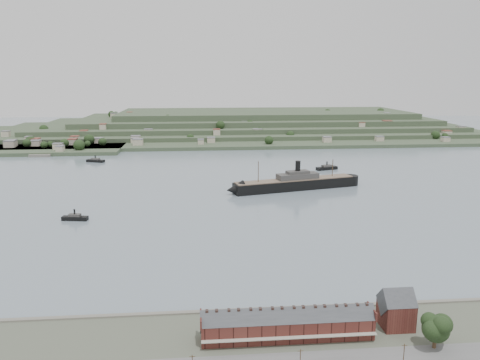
{
  "coord_description": "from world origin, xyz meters",
  "views": [
    {
      "loc": [
        -37.11,
        -301.38,
        84.38
      ],
      "look_at": [
        -7.57,
        30.0,
        9.77
      ],
      "focal_mm": 35.0,
      "sensor_mm": 36.0,
      "label": 1
    }
  ],
  "objects": [
    {
      "name": "ground",
      "position": [
        0.0,
        0.0,
        0.0
      ],
      "size": [
        1400.0,
        1400.0,
        0.0
      ],
      "primitive_type": "plane",
      "color": "slate",
      "rests_on": "ground"
    },
    {
      "name": "terrace_row",
      "position": [
        -10.0,
        -168.02,
        6.84
      ],
      "size": [
        55.6,
        9.8,
        11.07
      ],
      "color": "#4D201B",
      "rests_on": "ground"
    },
    {
      "name": "gabled_building",
      "position": [
        27.5,
        -164.0,
        8.19
      ],
      "size": [
        10.4,
        10.18,
        14.09
      ],
      "color": "#4D201B",
      "rests_on": "ground"
    },
    {
      "name": "far_peninsula",
      "position": [
        27.91,
        393.1,
        11.88
      ],
      "size": [
        760.0,
        309.0,
        30.0
      ],
      "color": "#384931",
      "rests_on": "ground"
    },
    {
      "name": "steamship",
      "position": [
        32.24,
        36.61,
        4.81
      ],
      "size": [
        106.93,
        37.42,
        26.05
      ],
      "color": "black",
      "rests_on": "ground"
    },
    {
      "name": "tugboat",
      "position": [
        -111.43,
        -27.24,
        1.67
      ],
      "size": [
        15.69,
        6.37,
        6.86
      ],
      "color": "black",
      "rests_on": "ground"
    },
    {
      "name": "ferry_west",
      "position": [
        -139.85,
        167.34,
        1.67
      ],
      "size": [
        19.09,
        11.22,
        6.92
      ],
      "color": "black",
      "rests_on": "ground"
    },
    {
      "name": "ferry_east",
      "position": [
        79.35,
        109.53,
        1.84
      ],
      "size": [
        21.11,
        11.68,
        7.64
      ],
      "color": "black",
      "rests_on": "ground"
    },
    {
      "name": "fig_tree",
      "position": [
        34.51,
        -177.89,
        9.11
      ],
      "size": [
        10.43,
        9.03,
        11.64
      ],
      "color": "#473421",
      "rests_on": "ground"
    }
  ]
}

